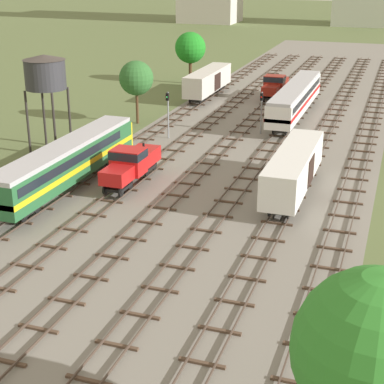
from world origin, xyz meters
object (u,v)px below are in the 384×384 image
(shunter_loco_centre_left_farther, at_px, (275,85))
(water_tower, at_px, (45,73))
(diesel_railcar_far_left_nearest, at_px, (67,160))
(signal_post_near, at_px, (168,109))
(signal_post_nearest, at_px, (261,107))
(freight_boxcar_centre_right_mid, at_px, (294,168))
(passenger_coach_centre_midfar, at_px, (296,97))
(freight_boxcar_far_left_far, at_px, (208,80))
(shunter_loco_left_near, at_px, (131,163))

(shunter_loco_centre_left_farther, bearing_deg, water_tower, -117.68)
(diesel_railcar_far_left_nearest, distance_m, signal_post_near, 17.95)
(diesel_railcar_far_left_nearest, relative_size, signal_post_nearest, 4.32)
(signal_post_nearest, bearing_deg, freight_boxcar_centre_right_mid, -69.11)
(passenger_coach_centre_midfar, bearing_deg, water_tower, -134.20)
(freight_boxcar_far_left_far, distance_m, signal_post_nearest, 20.24)
(shunter_loco_centre_left_farther, height_order, signal_post_near, signal_post_near)
(shunter_loco_left_near, xyz_separation_m, water_tower, (-12.10, 6.84, 5.95))
(diesel_railcar_far_left_nearest, distance_m, freight_boxcar_far_left_far, 39.48)
(shunter_loco_left_near, bearing_deg, freight_boxcar_far_left_far, 97.14)
(freight_boxcar_far_left_far, height_order, signal_post_near, signal_post_near)
(freight_boxcar_far_left_far, bearing_deg, freight_boxcar_centre_right_mid, -62.08)
(shunter_loco_left_near, height_order, freight_boxcar_centre_right_mid, freight_boxcar_centre_right_mid)
(diesel_railcar_far_left_nearest, relative_size, freight_boxcar_far_left_far, 1.46)
(freight_boxcar_far_left_far, xyz_separation_m, signal_post_near, (2.30, -21.69, 0.82))
(shunter_loco_left_near, relative_size, passenger_coach_centre_midfar, 0.38)
(passenger_coach_centre_midfar, xyz_separation_m, signal_post_near, (-11.51, -13.74, 0.66))
(shunter_loco_left_near, distance_m, signal_post_nearest, 21.24)
(signal_post_nearest, bearing_deg, shunter_loco_centre_left_farther, 97.04)
(diesel_railcar_far_left_nearest, bearing_deg, water_tower, 127.95)
(diesel_railcar_far_left_nearest, xyz_separation_m, signal_post_near, (2.30, 17.79, 0.67))
(shunter_loco_left_near, xyz_separation_m, signal_post_nearest, (6.91, 20.06, 1.04))
(signal_post_nearest, bearing_deg, shunter_loco_left_near, -109.00)
(shunter_loco_left_near, bearing_deg, shunter_loco_centre_left_farther, 83.22)
(freight_boxcar_centre_right_mid, distance_m, water_tower, 26.95)
(shunter_loco_left_near, bearing_deg, passenger_coach_centre_midfar, 72.25)
(shunter_loco_left_near, height_order, water_tower, water_tower)
(freight_boxcar_far_left_far, bearing_deg, signal_post_near, -83.96)
(passenger_coach_centre_midfar, bearing_deg, signal_post_near, -129.95)
(passenger_coach_centre_midfar, relative_size, shunter_loco_centre_left_farther, 2.60)
(signal_post_nearest, xyz_separation_m, signal_post_near, (-9.21, -5.04, 0.22))
(passenger_coach_centre_midfar, xyz_separation_m, water_tower, (-21.31, -21.91, 5.35))
(freight_boxcar_far_left_far, distance_m, water_tower, 31.28)
(water_tower, bearing_deg, freight_boxcar_far_left_far, 75.89)
(passenger_coach_centre_midfar, xyz_separation_m, freight_boxcar_far_left_far, (-13.80, 7.95, -0.16))
(shunter_loco_left_near, xyz_separation_m, freight_boxcar_far_left_far, (-4.60, 36.70, 0.44))
(freight_boxcar_far_left_far, height_order, water_tower, water_tower)
(freight_boxcar_centre_right_mid, height_order, passenger_coach_centre_midfar, passenger_coach_centre_midfar)
(water_tower, bearing_deg, shunter_loco_centre_left_farther, 62.32)
(freight_boxcar_centre_right_mid, bearing_deg, shunter_loco_left_near, -171.97)
(shunter_loco_centre_left_farther, xyz_separation_m, water_tower, (-16.71, -31.85, 5.95))
(freight_boxcar_centre_right_mid, height_order, shunter_loco_centre_left_farther, freight_boxcar_centre_right_mid)
(freight_boxcar_centre_right_mid, relative_size, signal_post_nearest, 2.95)
(passenger_coach_centre_midfar, bearing_deg, signal_post_nearest, -104.83)
(signal_post_near, bearing_deg, diesel_railcar_far_left_nearest, -97.37)
(freight_boxcar_far_left_far, bearing_deg, signal_post_nearest, -55.35)
(diesel_railcar_far_left_nearest, bearing_deg, freight_boxcar_far_left_far, 89.99)
(shunter_loco_left_near, bearing_deg, water_tower, 150.52)
(diesel_railcar_far_left_nearest, bearing_deg, shunter_loco_left_near, 31.08)
(diesel_railcar_far_left_nearest, height_order, shunter_loco_centre_left_farther, diesel_railcar_far_left_nearest)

